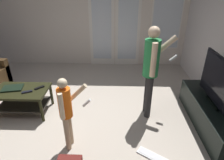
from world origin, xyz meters
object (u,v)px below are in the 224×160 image
at_px(loose_keyboard, 153,156).
at_px(laptop_closed, 13,88).
at_px(tv_remote_black, 39,88).
at_px(person_child, 66,109).
at_px(coffee_table, 22,96).
at_px(tv_stand, 210,115).
at_px(dvd_remote_slim, 27,92).
at_px(person_adult, 152,66).
at_px(flat_screen_tv, 219,83).

bearing_deg(loose_keyboard, laptop_closed, 156.63).
relative_size(loose_keyboard, tv_remote_black, 2.58).
bearing_deg(loose_keyboard, person_child, 171.46).
bearing_deg(laptop_closed, tv_remote_black, -7.88).
height_order(coffee_table, tv_stand, coffee_table).
bearing_deg(dvd_remote_slim, tv_stand, -29.05).
distance_m(person_adult, tv_remote_black, 1.97).
xyz_separation_m(flat_screen_tv, person_child, (-2.17, -0.52, -0.14)).
bearing_deg(coffee_table, person_adult, 0.28).
relative_size(person_adult, dvd_remote_slim, 9.15).
xyz_separation_m(person_adult, loose_keyboard, (-0.05, -0.98, -0.92)).
height_order(coffee_table, tv_remote_black, tv_remote_black).
xyz_separation_m(coffee_table, dvd_remote_slim, (0.15, -0.08, 0.14)).
bearing_deg(tv_remote_black, dvd_remote_slim, 178.38).
xyz_separation_m(flat_screen_tv, loose_keyboard, (-1.01, -0.69, -0.78)).
bearing_deg(tv_remote_black, coffee_table, 146.88).
xyz_separation_m(coffee_table, laptop_closed, (-0.15, 0.04, 0.14)).
height_order(loose_keyboard, dvd_remote_slim, dvd_remote_slim).
height_order(tv_stand, person_adult, person_adult).
distance_m(coffee_table, tv_stand, 3.20).
bearing_deg(flat_screen_tv, coffee_table, 174.97).
bearing_deg(laptop_closed, tv_stand, -17.33).
xyz_separation_m(loose_keyboard, tv_remote_black, (-1.87, 1.04, 0.46)).
xyz_separation_m(tv_stand, laptop_closed, (-3.34, 0.32, 0.26)).
height_order(flat_screen_tv, loose_keyboard, flat_screen_tv).
bearing_deg(flat_screen_tv, loose_keyboard, -145.63).
distance_m(person_child, dvd_remote_slim, 1.14).
relative_size(person_adult, loose_keyboard, 3.55).
bearing_deg(coffee_table, person_child, -38.14).
xyz_separation_m(coffee_table, person_child, (1.01, -0.80, 0.32)).
height_order(laptop_closed, dvd_remote_slim, laptop_closed).
height_order(person_adult, loose_keyboard, person_adult).
height_order(tv_stand, loose_keyboard, tv_stand).
bearing_deg(person_adult, flat_screen_tv, -16.80).
distance_m(coffee_table, tv_remote_black, 0.34).
bearing_deg(dvd_remote_slim, laptop_closed, 133.73).
bearing_deg(dvd_remote_slim, coffee_table, 126.46).
height_order(coffee_table, flat_screen_tv, flat_screen_tv).
height_order(coffee_table, person_child, person_child).
bearing_deg(flat_screen_tv, tv_remote_black, 173.11).
relative_size(coffee_table, laptop_closed, 2.72).
bearing_deg(coffee_table, dvd_remote_slim, -28.30).
distance_m(tv_stand, flat_screen_tv, 0.59).
relative_size(laptop_closed, dvd_remote_slim, 1.98).
distance_m(loose_keyboard, tv_remote_black, 2.19).
xyz_separation_m(flat_screen_tv, tv_remote_black, (-2.88, 0.35, -0.33)).
xyz_separation_m(person_child, tv_remote_black, (-0.71, 0.86, -0.19)).
bearing_deg(coffee_table, flat_screen_tv, -5.03).
bearing_deg(loose_keyboard, tv_remote_black, 150.92).
height_order(flat_screen_tv, person_adult, person_adult).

